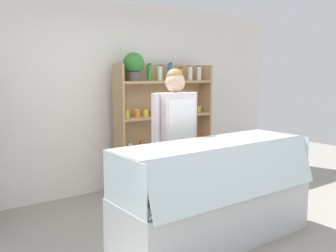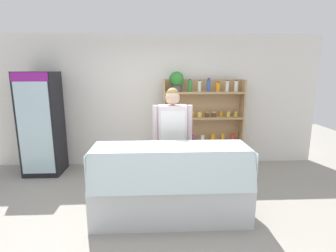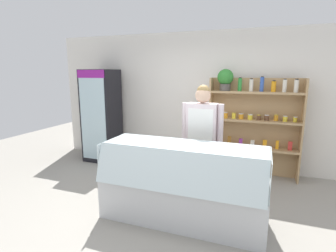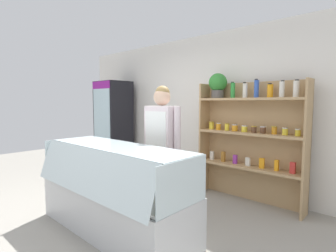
{
  "view_description": "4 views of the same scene",
  "coord_description": "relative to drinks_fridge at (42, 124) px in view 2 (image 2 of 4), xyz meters",
  "views": [
    {
      "loc": [
        -2.35,
        -2.66,
        1.66
      ],
      "look_at": [
        0.12,
        0.67,
        1.09
      ],
      "focal_mm": 40.0,
      "sensor_mm": 36.0,
      "label": 1
    },
    {
      "loc": [
        -0.03,
        -3.35,
        1.99
      ],
      "look_at": [
        0.15,
        0.46,
        1.18
      ],
      "focal_mm": 28.0,
      "sensor_mm": 36.0,
      "label": 2
    },
    {
      "loc": [
        1.08,
        -3.09,
        1.9
      ],
      "look_at": [
        -0.17,
        0.3,
        1.16
      ],
      "focal_mm": 28.0,
      "sensor_mm": 36.0,
      "label": 3
    },
    {
      "loc": [
        2.64,
        -1.83,
        1.51
      ],
      "look_at": [
        0.41,
        0.61,
        1.21
      ],
      "focal_mm": 28.0,
      "sensor_mm": 36.0,
      "label": 4
    }
  ],
  "objects": [
    {
      "name": "shelving_unit",
      "position": [
        3.06,
        0.19,
        0.14
      ],
      "size": [
        1.61,
        0.3,
        1.97
      ],
      "color": "tan",
      "rests_on": "ground"
    },
    {
      "name": "ground_plane",
      "position": [
        2.22,
        -1.67,
        -0.98
      ],
      "size": [
        12.0,
        12.0,
        0.0
      ],
      "primitive_type": "plane",
      "color": "gray"
    },
    {
      "name": "shop_clerk",
      "position": [
        2.45,
        -0.99,
        0.05
      ],
      "size": [
        0.63,
        0.25,
        1.73
      ],
      "color": "#4C4233",
      "rests_on": "ground"
    },
    {
      "name": "drinks_fridge",
      "position": [
        0.0,
        0.0,
        0.0
      ],
      "size": [
        0.68,
        0.63,
        1.97
      ],
      "color": "black",
      "rests_on": "ground"
    },
    {
      "name": "deli_display_case",
      "position": [
        2.38,
        -1.73,
        -0.67
      ],
      "size": [
        2.09,
        0.8,
        1.01
      ],
      "color": "silver",
      "rests_on": "ground"
    },
    {
      "name": "back_wall",
      "position": [
        2.22,
        0.49,
        0.37
      ],
      "size": [
        6.8,
        0.1,
        2.7
      ],
      "primitive_type": "cube",
      "color": "white",
      "rests_on": "ground"
    }
  ]
}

